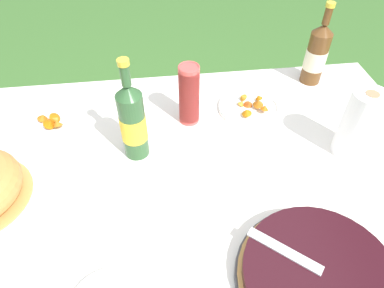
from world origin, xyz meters
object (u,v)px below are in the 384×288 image
cup_stack (189,95)px  cider_bottle_amber (317,54)px  cider_bottle_green (133,122)px  paper_towel_roll (359,124)px  serving_knife (336,278)px  berry_tart (319,278)px  snack_plate_left (49,126)px  snack_plate_right (249,107)px

cup_stack → cider_bottle_amber: cider_bottle_amber is taller
cider_bottle_green → paper_towel_roll: size_ratio=1.49×
serving_knife → paper_towel_roll: size_ratio=1.26×
cider_bottle_amber → cup_stack: bearing=-160.5°
berry_tart → cup_stack: size_ratio=1.75×
cup_stack → snack_plate_left: (-0.50, 0.01, -0.10)m
snack_plate_right → serving_knife: bearing=-88.2°
berry_tart → cider_bottle_green: 0.66m
snack_plate_left → snack_plate_right: snack_plate_left is taller
cup_stack → cider_bottle_amber: size_ratio=0.69×
cider_bottle_green → snack_plate_left: size_ratio=1.84×
serving_knife → snack_plate_right: (-0.02, 0.70, -0.05)m
cider_bottle_green → cider_bottle_amber: 0.80m
cup_stack → cider_bottle_green: 0.24m
berry_tart → paper_towel_roll: paper_towel_roll is taller
berry_tart → cider_bottle_green: cider_bottle_green is taller
paper_towel_roll → cup_stack: bearing=156.2°
berry_tart → snack_plate_right: (0.00, 0.68, -0.02)m
serving_knife → cider_bottle_amber: (0.28, 0.85, 0.06)m
cider_bottle_amber → paper_towel_roll: 0.41m
cider_bottle_amber → snack_plate_right: bearing=-152.8°
snack_plate_right → cup_stack: bearing=-171.7°
berry_tart → snack_plate_right: size_ratio=1.73×
berry_tart → paper_towel_roll: (0.28, 0.42, 0.09)m
cup_stack → cider_bottle_green: cider_bottle_green is taller
berry_tart → serving_knife: serving_knife is taller
cider_bottle_amber → berry_tart: bearing=-109.9°
serving_knife → snack_plate_left: size_ratio=1.55×
berry_tart → cider_bottle_amber: 0.89m
snack_plate_left → cider_bottle_amber: bearing=9.6°
cup_stack → snack_plate_right: cup_stack is taller
serving_knife → cider_bottle_amber: 0.90m
cider_bottle_amber → paper_towel_roll: cider_bottle_amber is taller
berry_tart → cider_bottle_amber: cider_bottle_amber is taller
serving_knife → snack_plate_right: bearing=-46.8°
berry_tart → paper_towel_roll: 0.51m
snack_plate_right → berry_tart: bearing=-90.0°
cup_stack → cider_bottle_green: bearing=-143.6°
cider_bottle_amber → serving_knife: bearing=-108.2°
serving_knife → cup_stack: 0.71m
berry_tart → snack_plate_left: size_ratio=2.09×
cider_bottle_green → snack_plate_left: cider_bottle_green is taller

